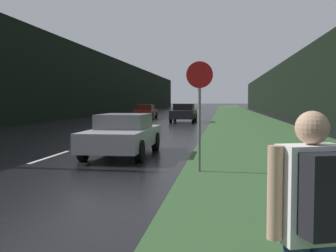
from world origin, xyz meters
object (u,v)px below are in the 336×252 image
(car_passing_near, at_px, (123,134))
(car_passing_far, at_px, (184,113))
(car_oncoming, at_px, (146,112))
(hitchhiker_with_backpack, at_px, (314,226))
(stop_sign, at_px, (199,105))

(car_passing_near, height_order, car_passing_far, car_passing_far)
(car_passing_far, height_order, car_oncoming, car_passing_far)
(hitchhiker_with_backpack, relative_size, car_passing_far, 0.36)
(car_passing_near, xyz_separation_m, car_oncoming, (-4.29, 27.39, 0.04))
(hitchhiker_with_backpack, xyz_separation_m, car_oncoming, (-7.99, 37.81, -0.25))
(stop_sign, xyz_separation_m, car_oncoming, (-6.87, 30.29, -0.92))
(stop_sign, height_order, car_passing_far, stop_sign)
(stop_sign, relative_size, car_passing_far, 0.58)
(hitchhiker_with_backpack, distance_m, car_passing_far, 31.77)
(car_passing_near, distance_m, car_oncoming, 27.73)
(car_passing_near, distance_m, car_passing_far, 21.14)
(car_passing_near, height_order, car_oncoming, car_oncoming)
(stop_sign, height_order, hitchhiker_with_backpack, stop_sign)
(hitchhiker_with_backpack, xyz_separation_m, car_passing_far, (-3.69, 31.55, -0.19))
(stop_sign, xyz_separation_m, car_passing_far, (-2.58, 24.04, -0.86))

